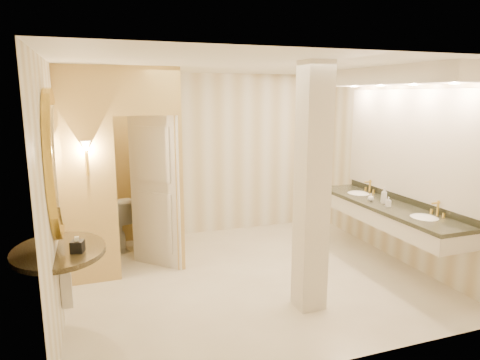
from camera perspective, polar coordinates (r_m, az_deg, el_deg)
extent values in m
plane|color=#EEE5CE|center=(5.79, 1.27, -12.69)|extent=(4.50, 4.50, 0.00)
plane|color=white|center=(5.30, 1.40, 15.05)|extent=(4.50, 4.50, 0.00)
cube|color=silver|center=(7.26, -4.23, 3.34)|extent=(4.50, 0.02, 2.70)
cube|color=silver|center=(3.63, 12.54, -5.04)|extent=(4.50, 0.02, 2.70)
cube|color=silver|center=(5.06, -23.25, -1.06)|extent=(0.02, 4.00, 2.70)
cube|color=silver|center=(6.51, 20.21, 1.74)|extent=(0.02, 4.00, 2.70)
cube|color=#D2C06D|center=(6.37, -9.43, 2.09)|extent=(0.10, 1.50, 2.70)
cube|color=#D2C06D|center=(5.54, -19.58, 0.21)|extent=(0.65, 0.10, 2.70)
cube|color=#D2C06D|center=(5.49, -12.59, 11.53)|extent=(0.80, 0.10, 0.60)
cube|color=beige|center=(5.93, -11.24, -1.61)|extent=(0.60, 0.60, 2.10)
cylinder|color=gold|center=(5.44, -19.72, 2.14)|extent=(0.03, 0.03, 0.30)
cone|color=beige|center=(5.41, -19.86, 4.23)|extent=(0.14, 0.14, 0.14)
cube|color=beige|center=(6.28, 19.02, -4.31)|extent=(0.60, 2.55, 0.24)
cube|color=black|center=(6.25, 19.09, -3.25)|extent=(0.64, 2.59, 0.05)
cube|color=black|center=(6.41, 21.10, -2.39)|extent=(0.03, 2.55, 0.10)
ellipsoid|color=white|center=(5.75, 23.32, -5.00)|extent=(0.40, 0.44, 0.15)
cylinder|color=gold|center=(5.86, 24.87, -3.54)|extent=(0.03, 0.03, 0.22)
ellipsoid|color=white|center=(6.79, 15.50, -2.07)|extent=(0.40, 0.44, 0.15)
cylinder|color=gold|center=(6.88, 16.93, -0.88)|extent=(0.03, 0.03, 0.22)
cube|color=white|center=(6.28, 21.57, 4.54)|extent=(0.03, 2.55, 1.40)
cube|color=beige|center=(6.07, 20.17, 12.87)|extent=(0.75, 2.75, 0.22)
cylinder|color=black|center=(4.61, -22.99, -8.69)|extent=(1.11, 1.11, 0.05)
cube|color=beige|center=(4.71, -22.21, -12.11)|extent=(0.10, 0.10, 0.60)
cylinder|color=gold|center=(4.40, -23.58, 1.80)|extent=(0.07, 1.11, 1.11)
cylinder|color=white|center=(4.40, -23.06, 1.84)|extent=(0.02, 0.88, 0.88)
cube|color=beige|center=(4.66, 9.58, -1.29)|extent=(0.30, 0.30, 2.70)
cube|color=black|center=(4.41, -20.85, -8.29)|extent=(0.14, 0.14, 0.11)
imported|color=white|center=(6.93, -16.65, -5.42)|extent=(0.68, 0.91, 0.83)
imported|color=beige|center=(6.08, 19.16, -2.75)|extent=(0.08, 0.08, 0.14)
imported|color=silver|center=(6.32, 17.04, -2.23)|extent=(0.10, 0.10, 0.11)
imported|color=#C6B28C|center=(6.23, 18.66, -1.96)|extent=(0.11, 0.11, 0.23)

